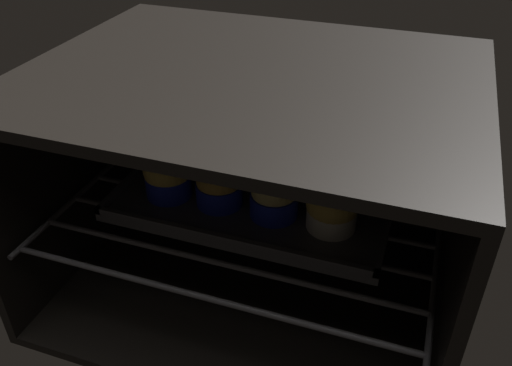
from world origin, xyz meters
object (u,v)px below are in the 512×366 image
at_px(muffin_row0_col0, 168,174).
at_px(muffin_row1_col0, 195,148).
at_px(muffin_row1_col1, 240,157).
at_px(muffin_row1_col2, 289,166).
at_px(muffin_row0_col2, 274,193).
at_px(baking_tray, 256,197).
at_px(muffin_row1_col3, 342,178).
at_px(muffin_row0_col3, 332,206).
at_px(muffin_row0_col1, 219,185).

relative_size(muffin_row0_col0, muffin_row1_col0, 0.99).
xyz_separation_m(muffin_row1_col1, muffin_row1_col2, (0.08, -0.00, 0.00)).
bearing_deg(muffin_row0_col2, muffin_row0_col0, -178.57).
relative_size(baking_tray, muffin_row1_col2, 5.09).
relative_size(muffin_row1_col0, muffin_row1_col2, 1.03).
xyz_separation_m(muffin_row0_col2, muffin_row1_col3, (0.08, 0.08, -0.00)).
bearing_deg(muffin_row1_col2, muffin_row1_col0, 178.90).
distance_m(baking_tray, muffin_row0_col0, 0.14).
bearing_deg(muffin_row0_col3, muffin_row0_col2, 179.59).
xyz_separation_m(muffin_row0_col3, muffin_row1_col1, (-0.16, 0.08, 0.00)).
height_order(muffin_row0_col3, muffin_row1_col3, muffin_row0_col3).
bearing_deg(muffin_row1_col3, muffin_row0_col1, -155.60).
bearing_deg(muffin_row0_col1, muffin_row0_col2, -0.36).
xyz_separation_m(muffin_row0_col2, muffin_row1_col2, (-0.00, 0.08, 0.00)).
height_order(muffin_row0_col0, muffin_row1_col3, muffin_row0_col0).
distance_m(muffin_row1_col0, muffin_row1_col3, 0.24).
relative_size(baking_tray, muffin_row1_col3, 5.41).
bearing_deg(baking_tray, muffin_row1_col0, 160.41).
relative_size(muffin_row0_col0, muffin_row0_col1, 1.10).
bearing_deg(muffin_row1_col2, muffin_row1_col3, -1.13).
relative_size(muffin_row1_col2, muffin_row1_col3, 1.06).
distance_m(muffin_row1_col2, muffin_row1_col3, 0.08).
distance_m(muffin_row0_col1, muffin_row0_col2, 0.08).
bearing_deg(muffin_row1_col1, muffin_row1_col3, -1.11).
distance_m(muffin_row0_col0, muffin_row1_col2, 0.18).
xyz_separation_m(muffin_row0_col2, muffin_row1_col0, (-0.16, 0.08, 0.00)).
distance_m(muffin_row0_col1, muffin_row1_col1, 0.08).
relative_size(baking_tray, muffin_row0_col0, 5.00).
bearing_deg(muffin_row1_col1, muffin_row0_col0, -135.52).
relative_size(muffin_row0_col2, muffin_row1_col0, 0.98).
bearing_deg(muffin_row1_col3, muffin_row0_col0, -162.05).
distance_m(baking_tray, muffin_row1_col0, 0.13).
xyz_separation_m(muffin_row0_col1, muffin_row1_col0, (-0.07, 0.08, 0.00)).
bearing_deg(muffin_row1_col3, muffin_row0_col3, -87.86).
bearing_deg(baking_tray, muffin_row0_col3, -17.21).
bearing_deg(muffin_row1_col3, muffin_row1_col1, 178.89).
height_order(muffin_row0_col1, muffin_row1_col3, muffin_row1_col3).
bearing_deg(muffin_row0_col0, muffin_row0_col2, 1.43).
xyz_separation_m(muffin_row0_col1, muffin_row1_col3, (0.16, 0.07, 0.00)).
bearing_deg(muffin_row0_col2, muffin_row1_col1, 135.72).
height_order(muffin_row0_col2, muffin_row1_col0, muffin_row1_col0).
xyz_separation_m(baking_tray, muffin_row1_col3, (0.12, 0.04, 0.04)).
distance_m(muffin_row0_col1, muffin_row1_col2, 0.11).
xyz_separation_m(muffin_row1_col0, muffin_row1_col2, (0.16, -0.00, -0.00)).
bearing_deg(muffin_row1_col2, muffin_row0_col2, -89.92).
height_order(muffin_row0_col0, muffin_row1_col2, muffin_row0_col0).
bearing_deg(muffin_row0_col3, muffin_row0_col1, 179.61).
distance_m(baking_tray, muffin_row0_col2, 0.07).
distance_m(muffin_row0_col1, muffin_row1_col0, 0.11).
relative_size(baking_tray, muffin_row0_col1, 5.52).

